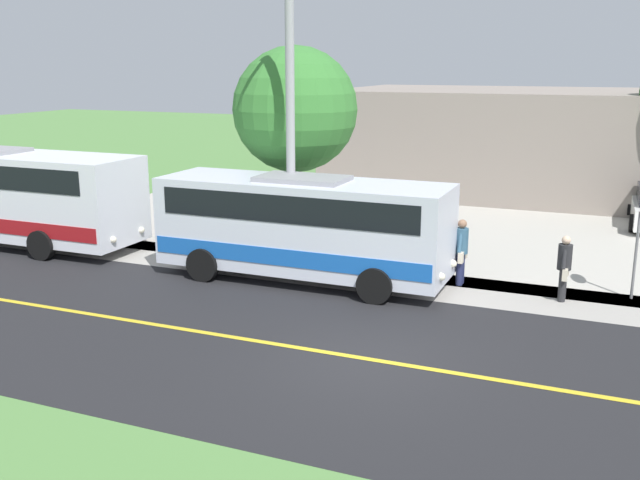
% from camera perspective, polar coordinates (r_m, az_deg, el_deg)
% --- Properties ---
extents(ground_plane, '(120.00, 120.00, 0.00)m').
position_cam_1_polar(ground_plane, '(14.49, 3.78, -9.37)').
color(ground_plane, '#548442').
extents(road_surface, '(8.00, 100.00, 0.01)m').
position_cam_1_polar(road_surface, '(14.49, 3.78, -9.36)').
color(road_surface, black).
rests_on(road_surface, ground).
extents(sidewalk, '(2.40, 100.00, 0.01)m').
position_cam_1_polar(sidewalk, '(19.19, 8.83, -3.61)').
color(sidewalk, '#9E9991').
rests_on(sidewalk, ground).
extents(parking_lot_surface, '(14.00, 36.00, 0.01)m').
position_cam_1_polar(parking_lot_surface, '(25.70, 19.26, 0.23)').
color(parking_lot_surface, '#B2ADA3').
rests_on(parking_lot_surface, ground).
extents(road_centre_line, '(0.16, 100.00, 0.00)m').
position_cam_1_polar(road_centre_line, '(14.49, 3.78, -9.34)').
color(road_centre_line, gold).
rests_on(road_centre_line, ground).
extents(shuttle_bus_front, '(2.58, 7.91, 2.81)m').
position_cam_1_polar(shuttle_bus_front, '(19.17, -1.36, 1.32)').
color(shuttle_bus_front, silver).
rests_on(shuttle_bus_front, ground).
extents(pedestrian_with_bags, '(0.72, 0.34, 1.64)m').
position_cam_1_polar(pedestrian_with_bags, '(18.59, 18.70, -1.97)').
color(pedestrian_with_bags, '#262628').
rests_on(pedestrian_with_bags, ground).
extents(pedestrian_waiting, '(0.72, 0.34, 1.75)m').
position_cam_1_polar(pedestrian_waiting, '(19.24, 11.09, -0.75)').
color(pedestrian_waiting, '#1E2347').
rests_on(pedestrian_waiting, ground).
extents(stop_sign, '(0.76, 0.07, 2.88)m').
position_cam_1_polar(stop_sign, '(19.11, 23.91, 1.35)').
color(stop_sign, slate).
rests_on(stop_sign, ground).
extents(street_light_pole, '(1.97, 0.24, 8.54)m').
position_cam_1_polar(street_light_pole, '(19.37, -2.51, 10.80)').
color(street_light_pole, '#9E9EA3').
rests_on(street_light_pole, ground).
extents(tree_curbside, '(3.76, 3.76, 6.21)m').
position_cam_1_polar(tree_curbside, '(22.07, -1.97, 10.21)').
color(tree_curbside, brown).
rests_on(tree_curbside, ground).
extents(commercial_building, '(10.00, 22.74, 4.51)m').
position_cam_1_polar(commercial_building, '(34.22, 21.11, 7.13)').
color(commercial_building, gray).
rests_on(commercial_building, ground).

